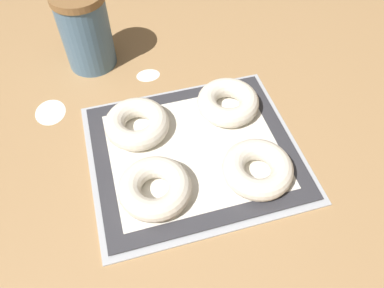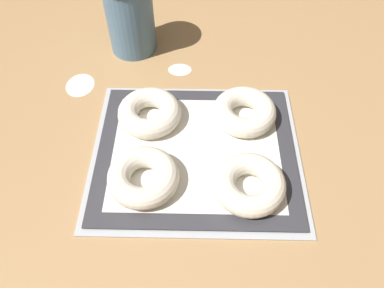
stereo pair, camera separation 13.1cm
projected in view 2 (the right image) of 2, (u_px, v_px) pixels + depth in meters
name	position (u px, v px, depth m)	size (l,w,h in m)	color
ground_plane	(194.00, 157.00, 0.75)	(2.80, 2.80, 0.00)	#A87F51
baking_tray	(192.00, 153.00, 0.75)	(0.42, 0.37, 0.01)	#B2B5BA
baking_mat	(192.00, 151.00, 0.75)	(0.39, 0.34, 0.00)	#333338
bagel_front_left	(142.00, 177.00, 0.69)	(0.13, 0.13, 0.04)	silver
bagel_front_right	(247.00, 184.00, 0.68)	(0.13, 0.13, 0.04)	silver
bagel_back_left	(148.00, 113.00, 0.78)	(0.13, 0.13, 0.04)	silver
bagel_back_right	(243.00, 112.00, 0.78)	(0.13, 0.13, 0.04)	silver
flour_canister	(128.00, 15.00, 0.89)	(0.12, 0.12, 0.19)	slate
flour_patch_near	(178.00, 69.00, 0.91)	(0.06, 0.04, 0.00)	white
flour_patch_far	(79.00, 85.00, 0.88)	(0.07, 0.08, 0.00)	white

